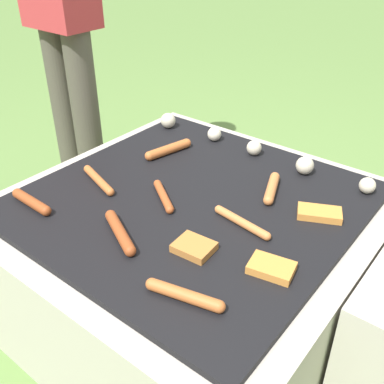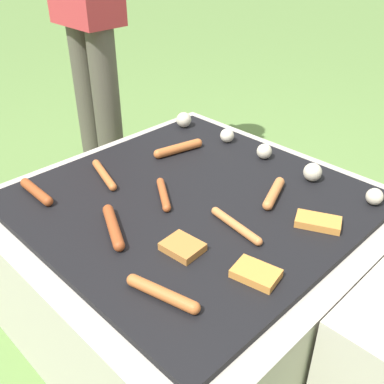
# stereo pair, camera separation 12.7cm
# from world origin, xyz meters

# --- Properties ---
(ground_plane) EXTENTS (14.00, 14.00, 0.00)m
(ground_plane) POSITION_xyz_m (0.00, 0.00, 0.00)
(ground_plane) COLOR #608442
(grill) EXTENTS (0.99, 0.99, 0.45)m
(grill) POSITION_xyz_m (0.00, 0.00, 0.22)
(grill) COLOR #B2AA9E
(grill) RESTS_ON ground_plane
(sausage_back_right) EXTENTS (0.07, 0.18, 0.03)m
(sausage_back_right) POSITION_xyz_m (-0.24, 0.17, 0.47)
(sausage_back_right) COLOR #B7602D
(sausage_back_right) RESTS_ON grill
(sausage_back_left) EXTENTS (0.18, 0.07, 0.02)m
(sausage_back_left) POSITION_xyz_m (-0.27, -0.11, 0.46)
(sausage_back_left) COLOR #B7602D
(sausage_back_left) RESTS_ON grill
(sausage_front_left) EXTENTS (0.19, 0.05, 0.02)m
(sausage_front_left) POSITION_xyz_m (0.18, -0.02, 0.46)
(sausage_front_left) COLOR #C6753D
(sausage_front_left) RESTS_ON grill
(sausage_back_center) EXTENTS (0.18, 0.06, 0.03)m
(sausage_back_center) POSITION_xyz_m (0.23, -0.32, 0.46)
(sausage_back_center) COLOR #B7602D
(sausage_back_center) RESTS_ON grill
(sausage_front_right) EXTENTS (0.17, 0.10, 0.03)m
(sausage_front_right) POSITION_xyz_m (-0.03, -0.25, 0.47)
(sausage_front_right) COLOR #93421E
(sausage_front_right) RESTS_ON grill
(sausage_front_center) EXTENTS (0.17, 0.03, 0.03)m
(sausage_front_center) POSITION_xyz_m (-0.32, -0.31, 0.47)
(sausage_front_center) COLOR #93421E
(sausage_front_center) RESTS_ON grill
(sausage_mid_right) EXTENTS (0.14, 0.10, 0.02)m
(sausage_mid_right) POSITION_xyz_m (-0.06, -0.06, 0.46)
(sausage_mid_right) COLOR #A34C23
(sausage_mid_right) RESTS_ON grill
(sausage_mid_left) EXTENTS (0.08, 0.15, 0.03)m
(sausage_mid_left) POSITION_xyz_m (0.16, 0.17, 0.47)
(sausage_mid_left) COLOR #C6753D
(sausage_mid_left) RESTS_ON grill
(bread_slice_right) EXTENTS (0.11, 0.09, 0.02)m
(bread_slice_right) POSITION_xyz_m (0.33, -0.13, 0.46)
(bread_slice_right) COLOR #D18438
(bread_slice_right) RESTS_ON grill
(bread_slice_left) EXTENTS (0.10, 0.08, 0.02)m
(bread_slice_left) POSITION_xyz_m (0.15, -0.18, 0.46)
(bread_slice_left) COLOR #B27033
(bread_slice_left) RESTS_ON grill
(bread_slice_center) EXTENTS (0.13, 0.11, 0.02)m
(bread_slice_center) POSITION_xyz_m (0.32, 0.14, 0.46)
(bread_slice_center) COLOR #D18438
(bread_slice_center) RESTS_ON grill
(mushroom_row) EXTENTS (0.81, 0.07, 0.06)m
(mushroom_row) POSITION_xyz_m (-0.02, 0.34, 0.48)
(mushroom_row) COLOR beige
(mushroom_row) RESTS_ON grill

